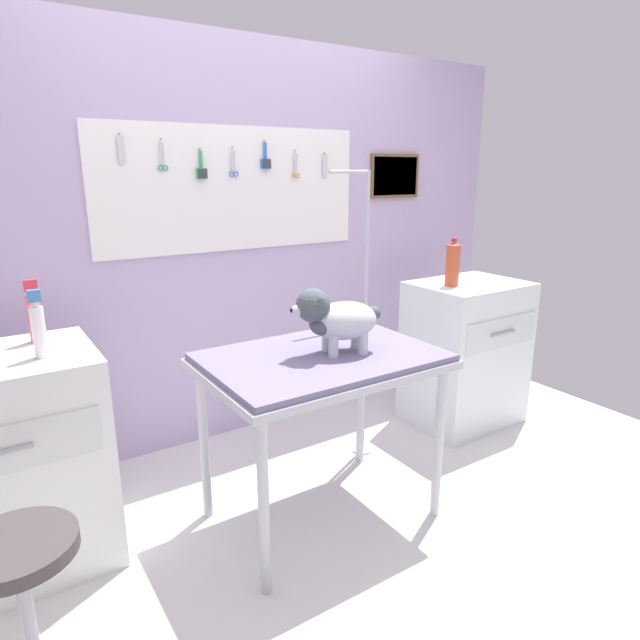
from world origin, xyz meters
name	(u,v)px	position (x,y,z in m)	size (l,w,h in m)	color
ground	(366,536)	(0.00, 0.00, -0.02)	(4.40, 4.00, 0.04)	silver
rear_wall_panel	(237,244)	(0.01, 1.28, 1.16)	(4.00, 0.11, 2.30)	#B6A1C9
grooming_table	(322,371)	(-0.10, 0.22, 0.73)	(1.02, 0.71, 0.81)	#B7B7BC
grooming_arm	(363,330)	(0.43, 0.60, 0.74)	(0.29, 0.11, 1.59)	#B7B7BC
dog	(335,318)	(-0.04, 0.20, 0.97)	(0.40, 0.26, 0.30)	silver
cabinet_right	(465,353)	(1.24, 0.58, 0.46)	(0.68, 0.54, 0.91)	silver
stool	(20,573)	(-1.34, -0.09, 0.47)	(0.34, 0.34, 0.58)	#9E9EA3
conditioner_bottle	(35,315)	(-1.14, 0.78, 1.01)	(0.05, 0.05, 0.26)	#E05D69
detangler_spray	(38,328)	(-1.15, 0.55, 1.01)	(0.05, 0.05, 0.26)	white
soda_bottle	(453,264)	(1.07, 0.57, 1.05)	(0.08, 0.08, 0.28)	#BD4B2A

